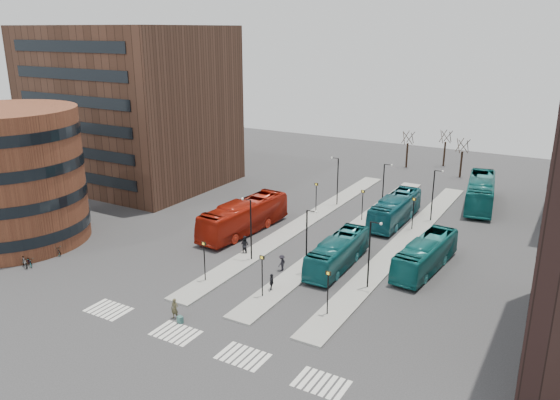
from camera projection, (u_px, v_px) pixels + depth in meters
The scene contains 23 objects.
ground at pixel (148, 364), 36.66m from camera, with size 160.00×160.00×0.00m, color #303032.
island_left at pixel (303, 222), 63.29m from camera, with size 2.50×45.00×0.15m, color gray.
island_mid at pixel (351, 232), 60.42m from camera, with size 2.50×45.00×0.15m, color gray.
island_right at pixel (404, 242), 57.54m from camera, with size 2.50×45.00×0.15m, color gray.
suitcase at pixel (180, 320), 41.76m from camera, with size 0.43×0.34×0.54m, color navy.
red_bus at pixel (244, 217), 60.01m from camera, with size 3.03×12.93×3.60m, color #A51C0C.
teal_bus_a at pixel (338, 252), 51.27m from camera, with size 2.45×10.48×2.92m, color #135C62.
teal_bus_b at pixel (395, 209), 63.07m from camera, with size 2.71×11.57×3.22m, color #145965.
teal_bus_c at pixel (426, 255), 50.66m from camera, with size 2.52×10.79×3.01m, color #156A6B.
teal_bus_d at pixel (481, 192), 68.88m from camera, with size 3.10×13.26×3.69m, color #146868.
traveller at pixel (175, 309), 42.27m from camera, with size 0.60×0.40×1.65m, color #49452C.
commuter_a at pixel (245, 245), 54.45m from camera, with size 0.91×0.71×1.88m, color black.
commuter_b at pixel (272, 283), 46.67m from camera, with size 0.94×0.39×1.60m, color black.
commuter_c at pixel (282, 263), 50.71m from camera, with size 1.00×0.57×1.54m, color black.
bicycle_near at pixel (29, 261), 51.83m from camera, with size 0.57×1.62×0.85m, color gray.
bicycle_mid at pixel (25, 262), 51.39m from camera, with size 0.49×1.72×1.03m, color gray.
bicycle_far at pixel (56, 250), 54.31m from camera, with size 0.63×1.81×0.95m, color gray.
crosswalk_stripes at pixel (205, 343), 39.12m from camera, with size 22.35×2.40×0.01m.
round_building at pixel (8, 177), 56.23m from camera, with size 15.16×15.16×14.00m.
office_block at pixel (131, 106), 77.68m from camera, with size 25.00×20.12×22.00m.
sign_poles at pixel (321, 231), 54.13m from camera, with size 12.45×22.12×3.65m.
lamp_posts at pixel (351, 207), 57.41m from camera, with size 14.04×20.24×6.12m.
bare_trees at pixel (437, 153), 86.24m from camera, with size 10.97×8.14×5.90m.
Camera 1 is at (23.59, -22.89, 21.56)m, focal length 35.00 mm.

